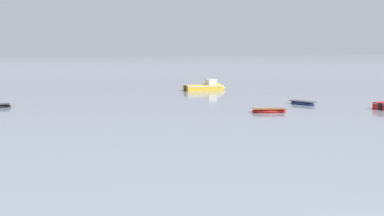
# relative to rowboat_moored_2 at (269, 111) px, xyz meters

# --- Properties ---
(rowboat_moored_2) EXTENTS (3.71, 2.01, 0.56)m
(rowboat_moored_2) POSITION_rel_rowboat_moored_2_xyz_m (0.00, 0.00, 0.00)
(rowboat_moored_2) COLOR red
(rowboat_moored_2) RESTS_ON ground
(motorboat_moored_3) EXTENTS (6.86, 2.80, 2.54)m
(motorboat_moored_3) POSITION_rel_rowboat_moored_2_xyz_m (3.36, 28.78, 0.23)
(motorboat_moored_3) COLOR gold
(motorboat_moored_3) RESTS_ON ground
(rowboat_moored_3) EXTENTS (2.34, 3.64, 0.54)m
(rowboat_moored_3) POSITION_rel_rowboat_moored_2_xyz_m (7.01, 5.94, -0.00)
(rowboat_moored_3) COLOR navy
(rowboat_moored_3) RESTS_ON ground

